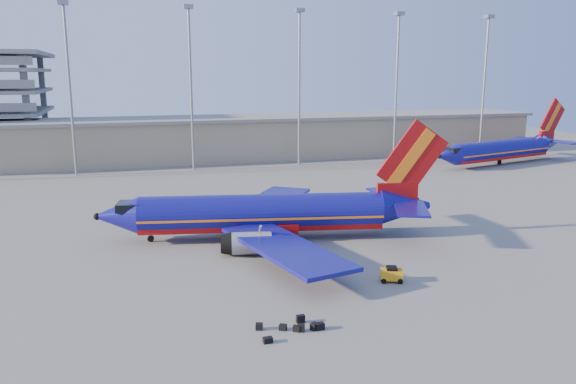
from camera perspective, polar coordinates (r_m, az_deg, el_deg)
The scene contains 7 objects.
ground at distance 60.14m, azimuth 0.85°, elevation -4.58°, with size 220.00×220.00×0.00m, color slate.
terminal_building at distance 116.95m, azimuth -3.02°, elevation 5.66°, with size 122.00×16.00×8.50m.
light_mast_row at distance 103.43m, azimuth -4.25°, elevation 12.17°, with size 101.60×1.60×28.65m.
aircraft_main at distance 58.92m, azimuth -1.84°, elevation -2.25°, with size 36.51×34.79×12.47m.
aircraft_second at distance 115.71m, azimuth 21.05°, elevation 4.06°, with size 35.51×17.29×12.30m.
baggage_tug at distance 48.18m, azimuth 10.47°, elevation -8.19°, with size 2.08×1.66×1.31m.
luggage_pile at distance 39.16m, azimuth 0.66°, elevation -13.58°, with size 4.58×2.65×0.54m.
Camera 1 is at (-17.36, -54.98, 17.11)m, focal length 35.00 mm.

